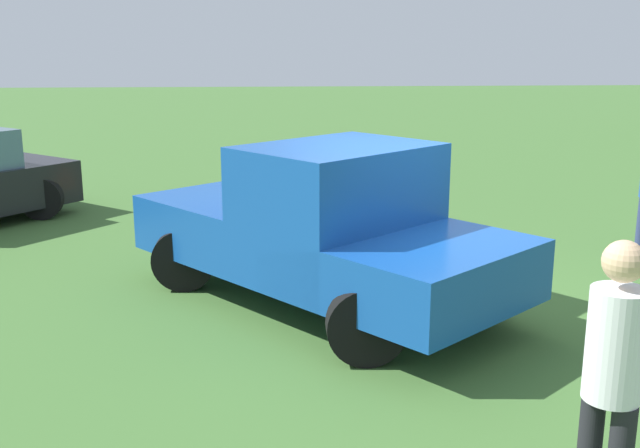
% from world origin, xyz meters
% --- Properties ---
extents(ground_plane, '(80.00, 80.00, 0.00)m').
position_xyz_m(ground_plane, '(0.00, 0.00, 0.00)').
color(ground_plane, '#3D662D').
extents(pickup_truck, '(4.35, 4.66, 1.78)m').
position_xyz_m(pickup_truck, '(0.92, -0.20, 0.91)').
color(pickup_truck, black).
rests_on(pickup_truck, ground_plane).
extents(person_visitor, '(0.44, 0.44, 1.79)m').
position_xyz_m(person_visitor, '(-0.36, 3.78, 1.02)').
color(person_visitor, black).
rests_on(person_visitor, ground_plane).
extents(traffic_cone, '(0.32, 0.32, 0.55)m').
position_xyz_m(traffic_cone, '(2.14, -4.62, 0.28)').
color(traffic_cone, orange).
rests_on(traffic_cone, ground_plane).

